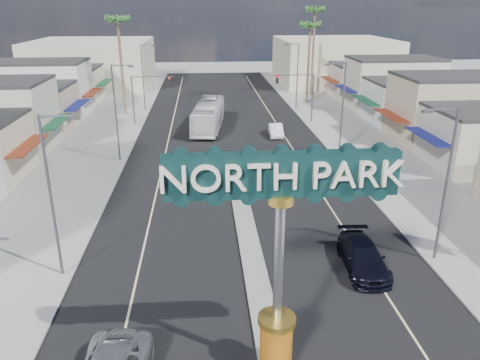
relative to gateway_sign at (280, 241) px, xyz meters
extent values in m
plane|color=gray|center=(0.00, 28.02, -5.93)|extent=(160.00, 160.00, 0.00)
cube|color=black|center=(0.00, 28.02, -5.92)|extent=(20.00, 120.00, 0.01)
cube|color=gray|center=(0.00, 12.02, -5.85)|extent=(1.30, 30.00, 0.16)
cube|color=gray|center=(-14.00, 28.02, -5.87)|extent=(8.00, 120.00, 0.12)
cube|color=gray|center=(14.00, 28.02, -5.87)|extent=(8.00, 120.00, 0.12)
cube|color=beige|center=(-24.00, 41.02, -2.93)|extent=(12.00, 42.00, 6.00)
cube|color=#B7B29E|center=(24.00, 41.02, -2.93)|extent=(12.00, 42.00, 6.00)
cube|color=#B7B29E|center=(-22.00, 73.02, -1.93)|extent=(20.00, 20.00, 8.00)
cube|color=beige|center=(22.00, 73.02, -1.93)|extent=(20.00, 20.00, 8.00)
cylinder|color=#AF590D|center=(0.00, 0.02, -4.67)|extent=(1.30, 1.30, 2.20)
cylinder|color=gold|center=(0.00, 0.02, -3.44)|extent=(1.50, 1.50, 0.25)
cylinder|color=#B7B7BC|center=(0.00, 0.02, -0.92)|extent=(0.36, 0.36, 4.80)
cylinder|color=gold|center=(0.00, 0.02, 1.66)|extent=(0.90, 0.90, 0.35)
cube|color=black|center=(0.00, 0.02, 2.58)|extent=(8.20, 0.50, 1.60)
cylinder|color=#47474C|center=(-11.00, 42.02, -2.93)|extent=(0.18, 0.18, 6.00)
cylinder|color=#47474C|center=(-8.50, 42.02, -0.03)|extent=(5.00, 0.12, 0.12)
cube|color=black|center=(-6.50, 42.02, -0.53)|extent=(0.32, 0.32, 1.00)
sphere|color=red|center=(-6.50, 41.84, -0.21)|extent=(0.22, 0.22, 0.22)
cylinder|color=#47474C|center=(11.00, 42.02, -2.93)|extent=(0.18, 0.18, 6.00)
cylinder|color=#47474C|center=(8.50, 42.02, -0.03)|extent=(5.00, 0.12, 0.12)
cube|color=black|center=(6.50, 42.02, -0.53)|extent=(0.32, 0.32, 1.00)
sphere|color=red|center=(6.50, 41.84, -0.21)|extent=(0.22, 0.22, 0.22)
cylinder|color=#47474C|center=(-10.60, 8.02, -1.43)|extent=(0.16, 0.16, 9.00)
cylinder|color=#47474C|center=(-9.70, 8.02, 2.97)|extent=(1.80, 0.10, 0.10)
cube|color=#47474C|center=(-8.90, 8.02, 2.87)|extent=(0.50, 0.22, 0.15)
cylinder|color=#47474C|center=(-10.60, 28.02, -1.43)|extent=(0.16, 0.16, 9.00)
cylinder|color=#47474C|center=(-9.70, 28.02, 2.97)|extent=(1.80, 0.10, 0.10)
cube|color=#47474C|center=(-8.90, 28.02, 2.87)|extent=(0.50, 0.22, 0.15)
cylinder|color=#47474C|center=(-10.60, 50.02, -1.43)|extent=(0.16, 0.16, 9.00)
cylinder|color=#47474C|center=(-9.70, 50.02, 2.97)|extent=(1.80, 0.10, 0.10)
cube|color=#47474C|center=(-8.90, 50.02, 2.87)|extent=(0.50, 0.22, 0.15)
cylinder|color=#47474C|center=(10.60, 8.02, -1.43)|extent=(0.16, 0.16, 9.00)
cylinder|color=#47474C|center=(9.70, 8.02, 2.97)|extent=(1.80, 0.10, 0.10)
cube|color=#47474C|center=(8.90, 8.02, 2.87)|extent=(0.50, 0.22, 0.15)
cylinder|color=#47474C|center=(10.60, 28.02, -1.43)|extent=(0.16, 0.16, 9.00)
cylinder|color=#47474C|center=(9.70, 28.02, 2.97)|extent=(1.80, 0.10, 0.10)
cube|color=#47474C|center=(8.90, 28.02, 2.87)|extent=(0.50, 0.22, 0.15)
cylinder|color=#47474C|center=(10.60, 50.02, -1.43)|extent=(0.16, 0.16, 9.00)
cylinder|color=#47474C|center=(9.70, 50.02, 2.97)|extent=(1.80, 0.10, 0.10)
cube|color=#47474C|center=(8.90, 50.02, 2.87)|extent=(0.50, 0.22, 0.15)
cylinder|color=brown|center=(-13.00, 48.02, 0.07)|extent=(0.36, 0.36, 12.00)
cylinder|color=brown|center=(13.00, 54.02, -0.43)|extent=(0.36, 0.36, 11.00)
cylinder|color=brown|center=(15.00, 60.02, 0.57)|extent=(0.36, 0.36, 13.00)
imported|color=black|center=(6.06, 7.38, -5.17)|extent=(2.41, 5.34, 1.52)
imported|color=white|center=(5.50, 35.78, -5.24)|extent=(1.69, 4.25, 1.37)
imported|color=white|center=(-2.00, 39.58, -4.29)|extent=(4.27, 12.02, 3.28)
camera|label=1|loc=(-2.65, -14.93, 8.09)|focal=35.00mm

